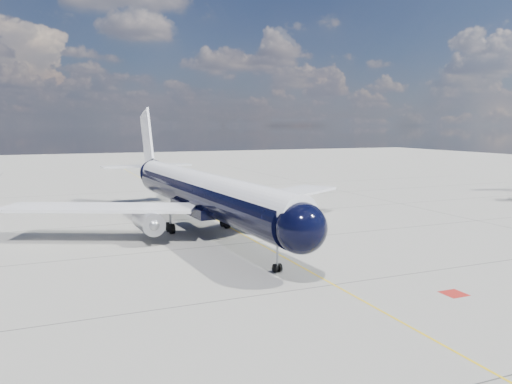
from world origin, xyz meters
TOP-DOWN VIEW (x-y plane):
  - ground at (0.00, 30.00)m, footprint 320.00×320.00m
  - taxiway_centerline at (0.00, 25.00)m, footprint 0.16×160.00m
  - red_marking at (6.80, -10.00)m, footprint 1.60×1.60m
  - main_airliner at (-3.80, 17.82)m, footprint 41.23×50.30m

SIDE VIEW (x-z plane):
  - ground at x=0.00m, z-range 0.00..0.00m
  - taxiway_centerline at x=0.00m, z-range 0.00..0.01m
  - red_marking at x=6.80m, z-range 0.00..0.01m
  - main_airliner at x=-3.80m, z-range -2.76..11.77m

